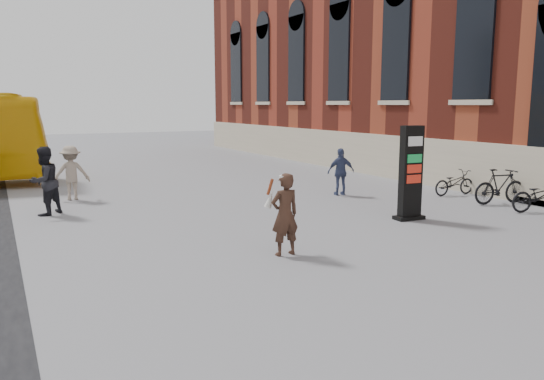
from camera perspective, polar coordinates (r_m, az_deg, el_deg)
name	(u,v)px	position (r m, az deg, el deg)	size (l,w,h in m)	color
ground	(289,254)	(11.10, 1.86, -6.92)	(100.00, 100.00, 0.00)	#9E9EA3
info_pylon	(411,173)	(14.65, 14.69, 1.77)	(0.84, 0.46, 2.53)	black
woman	(285,213)	(10.85, 1.36, -2.54)	(0.65, 0.59, 1.71)	black
pedestrian_a	(44,181)	(16.10, -23.28, 0.89)	(0.94, 0.73, 1.93)	black
pedestrian_b	(71,173)	(18.37, -20.79, 1.73)	(1.14, 0.66, 1.77)	#A08E7B
pedestrian_c	(341,172)	(18.24, 7.42, 1.96)	(0.94, 0.39, 1.61)	#3A456B
bike_4	(540,196)	(17.14, 26.91, -0.54)	(0.64, 1.83, 0.96)	black
bike_5	(500,186)	(17.96, 23.33, 0.36)	(0.52, 1.85, 1.11)	black
bike_6	(454,183)	(19.19, 19.01, 0.75)	(0.57, 1.64, 0.86)	black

